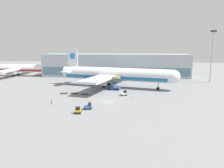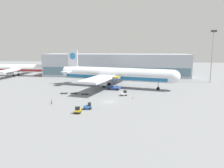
{
  "view_description": "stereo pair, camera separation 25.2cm",
  "coord_description": "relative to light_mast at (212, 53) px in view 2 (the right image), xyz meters",
  "views": [
    {
      "loc": [
        8.71,
        -71.38,
        18.29
      ],
      "look_at": [
        -0.12,
        12.41,
        4.0
      ],
      "focal_mm": 35.0,
      "sensor_mm": 36.0,
      "label": 1
    },
    {
      "loc": [
        8.96,
        -71.35,
        18.29
      ],
      "look_at": [
        -0.12,
        12.41,
        4.0
      ],
      "focal_mm": 35.0,
      "sensor_mm": 36.0,
      "label": 2
    }
  ],
  "objects": [
    {
      "name": "traffic_cone_near",
      "position": [
        -39.62,
        -40.02,
        -14.95
      ],
      "size": [
        0.4,
        0.4,
        0.64
      ],
      "color": "black",
      "rests_on": "ground_plane"
    },
    {
      "name": "ground_crew_near",
      "position": [
        -65.75,
        -50.95,
        -14.26
      ],
      "size": [
        0.41,
        0.45,
        1.71
      ],
      "rotation": [
        0.0,
        0.0,
        5.44
      ],
      "color": "black",
      "rests_on": "ground_plane"
    },
    {
      "name": "light_mast",
      "position": [
        0.0,
        0.0,
        0.0
      ],
      "size": [
        2.8,
        0.5,
        26.73
      ],
      "color": "#9EA0A5",
      "rests_on": "ground_plane"
    },
    {
      "name": "baggage_dolly_lead",
      "position": [
        -66.78,
        -35.17,
        -14.87
      ],
      "size": [
        3.76,
        1.8,
        0.48
      ],
      "rotation": [
        0.0,
        0.0,
        0.11
      ],
      "color": "#56565B",
      "rests_on": "ground_plane"
    },
    {
      "name": "baggage_tug_far",
      "position": [
        -43.08,
        -35.89,
        -14.38
      ],
      "size": [
        2.77,
        2.31,
        2.0
      ],
      "rotation": [
        0.0,
        0.0,
        0.35
      ],
      "color": "silver",
      "rests_on": "ground_plane"
    },
    {
      "name": "baggage_dolly_second",
      "position": [
        -62.76,
        -34.62,
        -14.87
      ],
      "size": [
        3.76,
        1.8,
        0.48
      ],
      "rotation": [
        0.0,
        0.0,
        0.11
      ],
      "color": "#56565B",
      "rests_on": "ground_plane"
    },
    {
      "name": "scissor_lift_loader",
      "position": [
        -47.94,
        -24.52,
        -13.11
      ],
      "size": [
        5.77,
        4.42,
        5.68
      ],
      "rotation": [
        0.0,
        0.0,
        -0.24
      ],
      "color": "#284C99",
      "rests_on": "ground_plane"
    },
    {
      "name": "terminal_building",
      "position": [
        -51.32,
        20.37,
        -8.27
      ],
      "size": [
        90.0,
        18.2,
        14.0
      ],
      "color": "#9EA8B2",
      "rests_on": "ground_plane"
    },
    {
      "name": "airplane_distant",
      "position": [
        -112.73,
        14.88,
        -10.46
      ],
      "size": [
        47.69,
        39.56,
        13.96
      ],
      "rotation": [
        0.0,
        0.0,
        -0.03
      ],
      "color": "white",
      "rests_on": "ground_plane"
    },
    {
      "name": "baggage_dolly_third",
      "position": [
        -58.38,
        -35.51,
        -14.87
      ],
      "size": [
        3.76,
        1.8,
        0.48
      ],
      "rotation": [
        0.0,
        0.0,
        0.11
      ],
      "color": "#56565B",
      "rests_on": "ground_plane"
    },
    {
      "name": "airplane_main",
      "position": [
        -48.96,
        -18.1,
        -9.42
      ],
      "size": [
        57.05,
        48.51,
        17.0
      ],
      "rotation": [
        0.0,
        0.0,
        -0.24
      ],
      "color": "silver",
      "rests_on": "ground_plane"
    },
    {
      "name": "ground_plane",
      "position": [
        -47.8,
        -45.88,
        -15.26
      ],
      "size": [
        400.0,
        400.0,
        0.0
      ],
      "primitive_type": "plane",
      "color": "slate"
    },
    {
      "name": "baggage_tug_foreground",
      "position": [
        -54.69,
        -59.75,
        -14.38
      ],
      "size": [
        1.9,
        2.61,
        2.0
      ],
      "rotation": [
        0.0,
        0.0,
        -1.45
      ],
      "color": "yellow",
      "rests_on": "ground_plane"
    },
    {
      "name": "baggage_tug_mid",
      "position": [
        -52.75,
        -55.52,
        -14.38
      ],
      "size": [
        2.67,
        2.02,
        2.0
      ],
      "rotation": [
        0.0,
        0.0,
        0.19
      ],
      "color": "#2D66B7",
      "rests_on": "ground_plane"
    }
  ]
}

